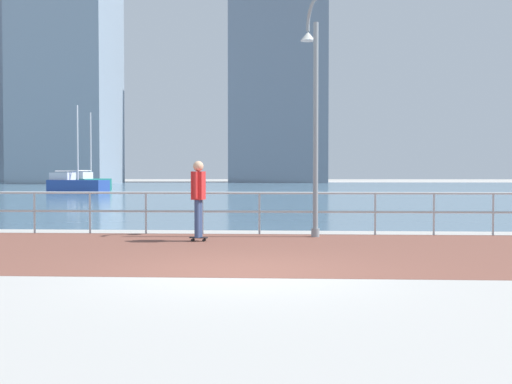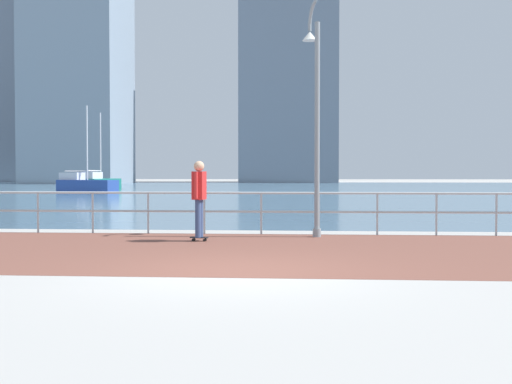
{
  "view_description": "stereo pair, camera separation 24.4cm",
  "coord_description": "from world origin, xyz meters",
  "px_view_note": "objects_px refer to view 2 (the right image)",
  "views": [
    {
      "loc": [
        0.75,
        -9.59,
        1.49
      ],
      "look_at": [
        0.04,
        3.57,
        1.1
      ],
      "focal_mm": 44.9,
      "sensor_mm": 36.0,
      "label": 1
    },
    {
      "loc": [
        0.99,
        -9.57,
        1.49
      ],
      "look_at": [
        0.04,
        3.57,
        1.1
      ],
      "focal_mm": 44.9,
      "sensor_mm": 36.0,
      "label": 2
    }
  ],
  "objects_px": {
    "lamppost": "(315,105)",
    "sailboat_ivory": "(100,183)",
    "sailboat_navy": "(85,185)",
    "skateboarder": "(199,193)"
  },
  "relations": [
    {
      "from": "lamppost",
      "to": "sailboat_ivory",
      "type": "relative_size",
      "value": 0.83
    },
    {
      "from": "sailboat_navy",
      "to": "sailboat_ivory",
      "type": "bearing_deg",
      "value": 99.92
    },
    {
      "from": "skateboarder",
      "to": "sailboat_ivory",
      "type": "relative_size",
      "value": 0.26
    },
    {
      "from": "sailboat_navy",
      "to": "sailboat_ivory",
      "type": "distance_m",
      "value": 7.47
    },
    {
      "from": "skateboarder",
      "to": "sailboat_navy",
      "type": "bearing_deg",
      "value": 112.95
    },
    {
      "from": "lamppost",
      "to": "sailboat_navy",
      "type": "bearing_deg",
      "value": 117.53
    },
    {
      "from": "lamppost",
      "to": "sailboat_ivory",
      "type": "distance_m",
      "value": 42.69
    },
    {
      "from": "lamppost",
      "to": "sailboat_navy",
      "type": "distance_m",
      "value": 35.52
    },
    {
      "from": "lamppost",
      "to": "skateboarder",
      "type": "distance_m",
      "value": 3.49
    },
    {
      "from": "lamppost",
      "to": "sailboat_ivory",
      "type": "height_order",
      "value": "sailboat_ivory"
    }
  ]
}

